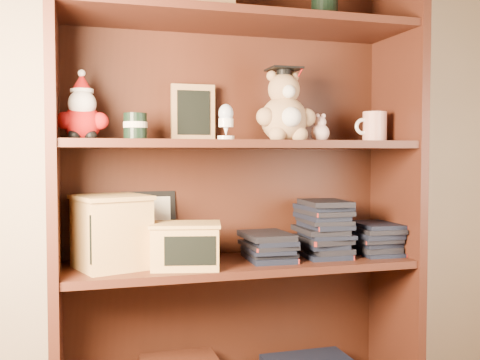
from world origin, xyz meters
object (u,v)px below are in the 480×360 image
at_px(teacher_mug, 374,127).
at_px(treats_box, 111,231).
at_px(grad_teddy_bear, 285,112).
at_px(bookcase, 235,191).

bearing_deg(teacher_mug, treats_box, -179.94).
bearing_deg(grad_teddy_bear, bookcase, 159.55).
bearing_deg(treats_box, bookcase, 7.09).
relative_size(grad_teddy_bear, teacher_mug, 2.12).
xyz_separation_m(bookcase, treats_box, (-0.41, -0.05, -0.11)).
height_order(bookcase, grad_teddy_bear, bookcase).
bearing_deg(grad_teddy_bear, treats_box, 179.33).
bearing_deg(teacher_mug, grad_teddy_bear, -178.72).
distance_m(bookcase, grad_teddy_bear, 0.31).
bearing_deg(grad_teddy_bear, teacher_mug, 1.28).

